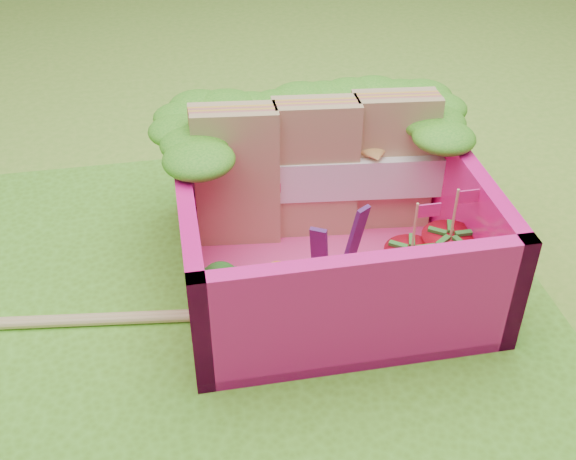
% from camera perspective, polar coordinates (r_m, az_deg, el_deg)
% --- Properties ---
extents(ground, '(14.00, 14.00, 0.00)m').
position_cam_1_polar(ground, '(3.24, -2.60, -5.90)').
color(ground, '#74B332').
rests_on(ground, ground).
extents(placemat, '(2.60, 2.60, 0.03)m').
position_cam_1_polar(placemat, '(3.23, -2.61, -5.70)').
color(placemat, '#5CAB26').
rests_on(placemat, ground).
extents(bento_floor, '(1.30, 1.30, 0.05)m').
position_cam_1_polar(bento_floor, '(3.37, 2.96, -2.75)').
color(bento_floor, '#FF4195').
rests_on(bento_floor, placemat).
extents(bento_box, '(1.30, 1.30, 0.55)m').
position_cam_1_polar(bento_box, '(3.22, 3.10, 0.70)').
color(bento_box, '#FF158B').
rests_on(bento_box, placemat).
extents(lettuce_ruffle, '(1.43, 0.77, 0.11)m').
position_cam_1_polar(lettuce_ruffle, '(3.44, 1.48, 9.75)').
color(lettuce_ruffle, '#228618').
rests_on(lettuce_ruffle, bento_box).
extents(sandwich_stack, '(1.24, 0.30, 0.68)m').
position_cam_1_polar(sandwich_stack, '(3.38, 2.21, 4.80)').
color(sandwich_stack, tan).
rests_on(sandwich_stack, bento_floor).
extents(broccoli, '(0.31, 0.31, 0.26)m').
position_cam_1_polar(broccoli, '(2.96, -5.39, -4.21)').
color(broccoli, '#63A04D').
rests_on(broccoli, bento_floor).
extents(carrot_sticks, '(0.13, 0.12, 0.24)m').
position_cam_1_polar(carrot_sticks, '(2.99, -1.35, -5.07)').
color(carrot_sticks, orange).
rests_on(carrot_sticks, bento_floor).
extents(purple_wedges, '(0.25, 0.16, 0.38)m').
position_cam_1_polar(purple_wedges, '(3.12, 3.93, -1.54)').
color(purple_wedges, '#471751').
rests_on(purple_wedges, bento_floor).
extents(strawberry_left, '(0.23, 0.23, 0.47)m').
position_cam_1_polar(strawberry_left, '(3.14, 9.55, -3.19)').
color(strawberry_left, red).
rests_on(strawberry_left, bento_floor).
extents(strawberry_right, '(0.25, 0.25, 0.49)m').
position_cam_1_polar(strawberry_right, '(3.23, 12.46, -2.17)').
color(strawberry_right, red).
rests_on(strawberry_right, bento_floor).
extents(snap_peas, '(0.66, 0.52, 0.05)m').
position_cam_1_polar(snap_peas, '(3.27, 10.52, -3.80)').
color(snap_peas, '#60A935').
rests_on(snap_peas, bento_floor).
extents(chopsticks, '(2.09, 0.31, 0.04)m').
position_cam_1_polar(chopsticks, '(3.31, -21.79, -6.86)').
color(chopsticks, tan).
rests_on(chopsticks, placemat).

